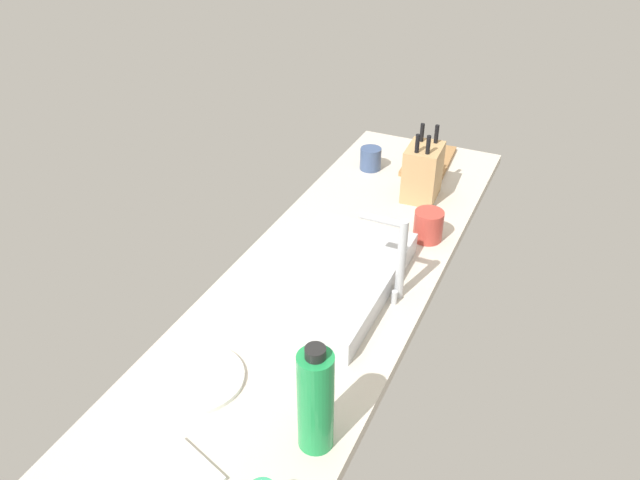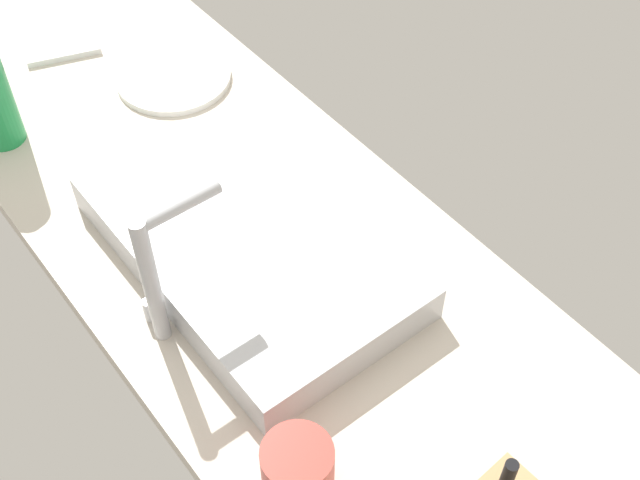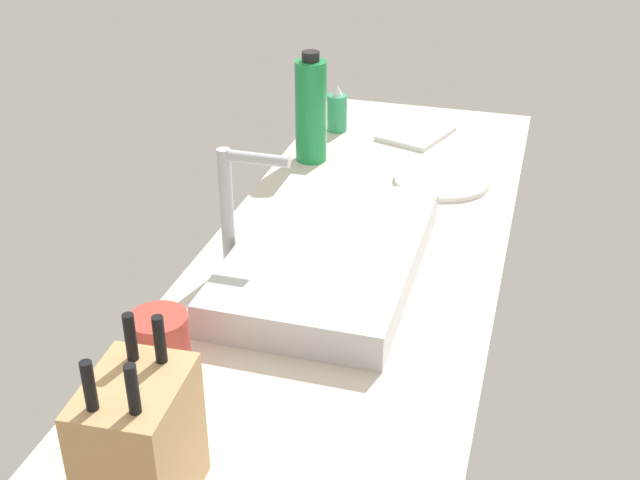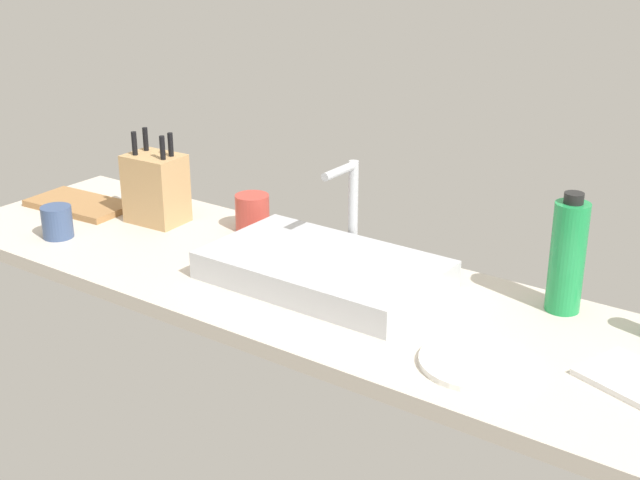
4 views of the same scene
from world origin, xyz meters
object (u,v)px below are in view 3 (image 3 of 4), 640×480
at_px(dish_towel, 416,133).
at_px(coffee_mug, 160,343).
at_px(water_bottle, 311,110).
at_px(knife_block, 140,445).
at_px(soap_bottle, 337,111).
at_px(dinner_plate, 442,180).
at_px(sink_basin, 329,257).
at_px(faucet, 234,201).

distance_m(dish_towel, coffee_mug, 1.08).
bearing_deg(water_bottle, dish_towel, -44.07).
height_order(knife_block, soap_bottle, knife_block).
xyz_separation_m(water_bottle, dish_towel, (0.22, -0.21, -0.12)).
height_order(soap_bottle, water_bottle, water_bottle).
bearing_deg(water_bottle, dinner_plate, -97.63).
distance_m(dinner_plate, coffee_mug, 0.86).
relative_size(sink_basin, knife_block, 2.14).
distance_m(dinner_plate, dish_towel, 0.28).
bearing_deg(dish_towel, sink_basin, 177.44).
bearing_deg(faucet, sink_basin, -77.13).
distance_m(soap_bottle, water_bottle, 0.21).
xyz_separation_m(faucet, dish_towel, (0.75, -0.20, -0.13)).
bearing_deg(dinner_plate, knife_block, 168.82).
bearing_deg(dinner_plate, coffee_mug, 159.01).
bearing_deg(faucet, coffee_mug, 179.46).
height_order(sink_basin, water_bottle, water_bottle).
bearing_deg(sink_basin, knife_block, 173.57).
xyz_separation_m(knife_block, dish_towel, (1.31, -0.10, -0.09)).
relative_size(dinner_plate, dish_towel, 1.22).
bearing_deg(knife_block, dish_towel, -7.65).
bearing_deg(knife_block, coffee_mug, 18.28).
height_order(water_bottle, coffee_mug, water_bottle).
xyz_separation_m(faucet, knife_block, (-0.56, -0.10, -0.05)).
bearing_deg(faucet, dinner_plate, -31.84).
distance_m(water_bottle, dish_towel, 0.33).
bearing_deg(coffee_mug, dinner_plate, -20.99).
xyz_separation_m(water_bottle, dinner_plate, (-0.04, -0.32, -0.12)).
relative_size(knife_block, water_bottle, 0.95).
relative_size(faucet, coffee_mug, 2.47).
distance_m(soap_bottle, coffee_mug, 1.04).
xyz_separation_m(sink_basin, soap_bottle, (0.69, 0.17, 0.02)).
xyz_separation_m(soap_bottle, dinner_plate, (-0.24, -0.31, -0.05)).
bearing_deg(sink_basin, coffee_mug, 154.38).
distance_m(knife_block, dish_towel, 1.32).
distance_m(sink_basin, dinner_plate, 0.47).
bearing_deg(dinner_plate, soap_bottle, 51.88).
distance_m(knife_block, soap_bottle, 1.30).
relative_size(dish_towel, coffee_mug, 1.85).
bearing_deg(dish_towel, dinner_plate, -157.73).
bearing_deg(soap_bottle, dinner_plate, -128.12).
relative_size(water_bottle, coffee_mug, 2.72).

